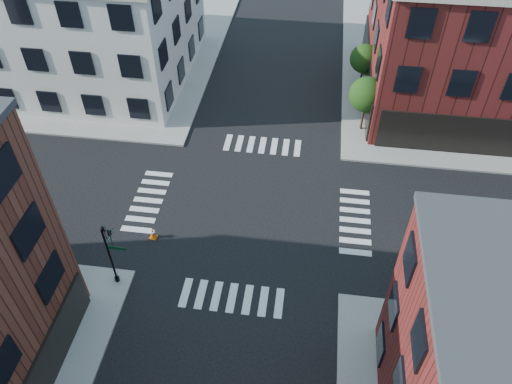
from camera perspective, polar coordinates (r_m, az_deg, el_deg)
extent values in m
plane|color=black|center=(33.39, -0.74, -2.09)|extent=(120.00, 120.00, 0.00)
cube|color=gray|center=(52.99, 26.61, 12.35)|extent=(30.00, 30.00, 0.15)
cube|color=gray|center=(55.72, -20.13, 15.86)|extent=(30.00, 30.00, 0.15)
cube|color=beige|center=(48.64, -21.81, 18.59)|extent=(22.00, 16.00, 11.00)
cylinder|color=black|center=(40.44, 12.01, 7.96)|extent=(0.18, 0.18, 1.47)
cylinder|color=black|center=(40.02, 12.17, 8.81)|extent=(0.12, 0.12, 1.47)
sphere|color=black|center=(39.10, 12.53, 10.82)|extent=(2.69, 2.69, 2.69)
sphere|color=black|center=(39.34, 12.78, 10.04)|extent=(1.85, 1.85, 1.85)
cylinder|color=black|center=(45.49, 11.86, 12.28)|extent=(0.18, 0.18, 1.33)
cylinder|color=black|center=(45.15, 11.98, 13.00)|extent=(0.12, 0.12, 1.33)
sphere|color=black|center=(44.42, 12.28, 14.67)|extent=(2.43, 2.43, 2.43)
sphere|color=black|center=(44.59, 12.51, 14.02)|extent=(1.67, 1.67, 1.67)
cylinder|color=black|center=(28.96, -16.33, -7.16)|extent=(0.12, 0.12, 4.60)
cylinder|color=black|center=(30.49, -15.59, -9.53)|extent=(0.28, 0.28, 0.30)
cube|color=#053819|center=(28.13, -15.63, -6.22)|extent=(1.10, 0.03, 0.22)
cube|color=#053819|center=(28.46, -16.40, -4.91)|extent=(0.03, 1.10, 0.22)
imported|color=black|center=(27.71, -16.24, -5.01)|extent=(0.22, 0.18, 1.10)
imported|color=black|center=(28.02, -16.93, -4.51)|extent=(0.18, 0.22, 1.10)
cube|color=silver|center=(31.93, 26.07, -5.70)|extent=(5.59, 2.89, 2.87)
cube|color=#9B0F0E|center=(31.16, 26.27, -7.31)|extent=(2.03, 0.26, 0.65)
cube|color=#9B0F0E|center=(32.72, 25.88, -4.17)|extent=(2.03, 0.26, 0.65)
cube|color=#B5B5B8|center=(31.47, 19.67, -5.37)|extent=(2.09, 2.41, 1.85)
cube|color=black|center=(31.09, 18.23, -4.74)|extent=(0.29, 1.76, 0.83)
cube|color=black|center=(32.68, 23.41, -7.12)|extent=(7.47, 1.74, 0.23)
cylinder|color=black|center=(31.54, 19.27, -7.84)|extent=(0.96, 0.42, 0.93)
cylinder|color=black|center=(32.82, 19.26, -5.23)|extent=(0.96, 0.42, 0.93)
cylinder|color=black|center=(32.30, 25.10, -8.66)|extent=(0.96, 0.42, 0.93)
cylinder|color=black|center=(33.55, 24.84, -6.08)|extent=(0.96, 0.42, 0.93)
cube|color=#D45709|center=(32.42, -11.62, -5.06)|extent=(0.52, 0.52, 0.04)
cone|color=#D45709|center=(32.15, -11.72, -4.63)|extent=(0.50, 0.50, 0.78)
cylinder|color=white|center=(32.07, -11.75, -4.50)|extent=(0.30, 0.30, 0.09)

